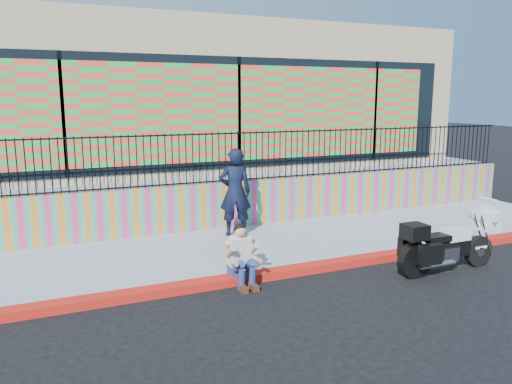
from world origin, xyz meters
TOP-DOWN VIEW (x-y plane):
  - ground at (0.00, 0.00)m, footprint 90.00×90.00m
  - red_curb at (0.00, 0.00)m, footprint 16.00×0.30m
  - sidewalk at (0.00, 1.65)m, footprint 16.00×3.00m
  - mural_wall at (0.00, 3.25)m, footprint 16.00×0.20m
  - metal_fence at (0.00, 3.25)m, footprint 15.80×0.04m
  - elevated_platform at (0.00, 8.35)m, footprint 16.00×10.00m
  - storefront_building at (0.00, 8.13)m, footprint 14.00×8.06m
  - police_motorcycle at (2.15, -1.00)m, footprint 2.16×0.71m
  - police_officer at (-0.76, 2.48)m, footprint 0.82×0.64m
  - seated_man at (-1.63, -0.14)m, footprint 0.54×0.71m

SIDE VIEW (x-z plane):
  - ground at x=0.00m, z-range 0.00..0.00m
  - red_curb at x=0.00m, z-range 0.00..0.15m
  - sidewalk at x=0.00m, z-range 0.00..0.15m
  - seated_man at x=-1.63m, z-range -0.08..0.98m
  - police_motorcycle at x=2.15m, z-range -0.11..1.23m
  - elevated_platform at x=0.00m, z-range 0.00..1.25m
  - mural_wall at x=0.00m, z-range 0.15..1.25m
  - police_officer at x=-0.76m, z-range 0.15..2.14m
  - metal_fence at x=0.00m, z-range 1.25..2.45m
  - storefront_building at x=0.00m, z-range 1.25..5.25m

